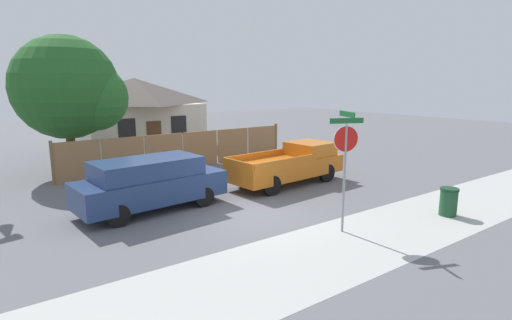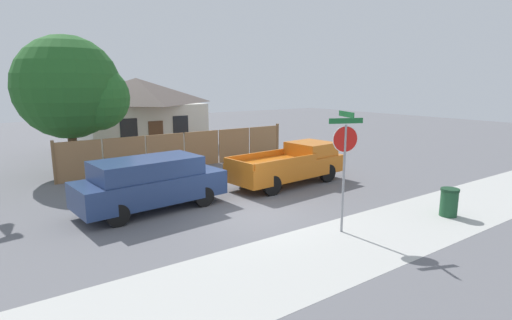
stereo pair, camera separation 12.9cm
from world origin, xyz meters
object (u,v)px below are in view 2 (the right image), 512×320
at_px(house, 138,112).
at_px(orange_pickup, 291,164).
at_px(trash_bin, 449,202).
at_px(oak_tree, 74,90).
at_px(red_suv, 150,182).
at_px(stop_sign, 345,151).

distance_m(house, orange_pickup, 13.41).
bearing_deg(trash_bin, orange_pickup, 102.84).
relative_size(oak_tree, red_suv, 1.26).
height_order(red_suv, orange_pickup, red_suv).
xyz_separation_m(oak_tree, stop_sign, (4.46, -12.51, -1.54)).
bearing_deg(orange_pickup, oak_tree, 128.12).
relative_size(house, trash_bin, 8.44).
xyz_separation_m(stop_sign, trash_bin, (3.86, -1.03, -1.92)).
height_order(red_suv, trash_bin, red_suv).
relative_size(stop_sign, trash_bin, 3.80).
relative_size(house, oak_tree, 1.21).
bearing_deg(red_suv, orange_pickup, -4.93).
xyz_separation_m(house, oak_tree, (-4.90, -5.83, 1.57)).
height_order(house, oak_tree, oak_tree).
relative_size(red_suv, orange_pickup, 0.93).
relative_size(oak_tree, stop_sign, 1.84).
distance_m(house, stop_sign, 18.35).
bearing_deg(oak_tree, trash_bin, -58.43).
height_order(oak_tree, stop_sign, oak_tree).
relative_size(oak_tree, trash_bin, 6.98).
bearing_deg(trash_bin, oak_tree, 121.57).
relative_size(orange_pickup, stop_sign, 1.57).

